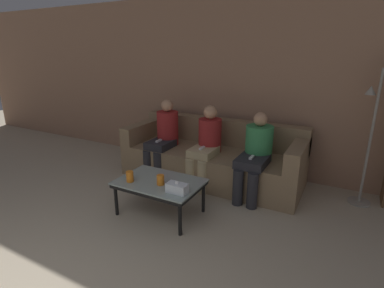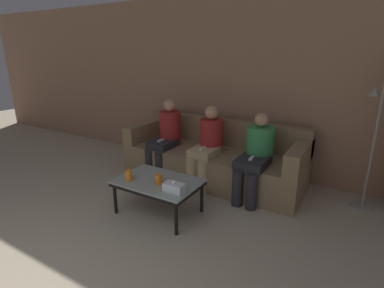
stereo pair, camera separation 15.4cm
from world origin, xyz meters
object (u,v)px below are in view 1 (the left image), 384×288
Objects in this scene: standing_lamp at (375,124)px; tissue_box at (177,188)px; cup_near_left at (130,177)px; coffee_table at (160,184)px; seated_person_mid_right at (256,152)px; seated_person_mid_left at (206,143)px; seated_person_left_end at (164,136)px; cup_near_right at (161,180)px; couch at (212,158)px.

tissue_box is at bearing -138.48° from standing_lamp.
coffee_table is at bearing 30.20° from cup_near_left.
standing_lamp is 1.38m from seated_person_mid_right.
cup_near_left is at bearing -108.57° from seated_person_mid_left.
seated_person_left_end is at bearing 128.56° from tissue_box.
tissue_box is 0.13× the size of standing_lamp.
tissue_box is at bearing -16.95° from cup_near_right.
cup_near_right is 0.10× the size of seated_person_mid_left.
seated_person_mid_left is at bearing 71.43° from cup_near_left.
tissue_box is 1.23m from seated_person_mid_right.
seated_person_mid_left is at bearing 100.73° from tissue_box.
standing_lamp is 2.70m from seated_person_left_end.
couch is at bearing 88.08° from cup_near_right.
standing_lamp reaches higher than seated_person_mid_right.
cup_near_right is at bearing -48.20° from coffee_table.
cup_near_right is at bearing 163.05° from tissue_box.
seated_person_mid_left is (0.00, -0.21, 0.29)m from couch.
couch is at bearing 85.02° from coffee_table.
cup_near_left is at bearing -178.41° from tissue_box.
seated_person_mid_left is at bearing 87.69° from cup_near_right.
standing_lamp is (1.94, 0.18, 0.70)m from couch.
seated_person_mid_right reaches higher than couch.
coffee_table is 1.28m from seated_person_mid_right.
tissue_box is at bearing -51.44° from seated_person_left_end.
cup_near_left is 1.08× the size of cup_near_right.
tissue_box is (0.61, 0.02, -0.01)m from cup_near_left.
couch is 0.36m from seated_person_mid_left.
cup_near_left is (-0.28, -0.17, 0.10)m from coffee_table.
coffee_table is 7.86× the size of cup_near_left.
coffee_table is 0.86× the size of seated_person_mid_left.
cup_near_left is 0.11× the size of seated_person_mid_right.
standing_lamp reaches higher than coffee_table.
couch reaches higher than cup_near_left.
tissue_box is 0.20× the size of seated_person_left_end.
cup_near_right is (0.06, -0.07, 0.10)m from coffee_table.
cup_near_left reaches higher than coffee_table.
coffee_table is 1.02m from seated_person_mid_left.
seated_person_mid_left reaches higher than cup_near_left.
coffee_table is 0.13m from cup_near_right.
couch is at bearing -174.82° from standing_lamp.
seated_person_mid_right reaches higher than tissue_box.
standing_lamp is at bearing 17.89° from seated_person_mid_right.
seated_person_left_end is (-0.70, -0.21, 0.30)m from couch.
seated_person_mid_right is (0.48, 1.13, 0.13)m from tissue_box.
seated_person_mid_left reaches higher than cup_near_right.
cup_near_right is at bearing -92.31° from seated_person_mid_left.
tissue_box reaches higher than cup_near_right.
tissue_box is 1.47m from seated_person_left_end.
seated_person_left_end reaches higher than coffee_table.
seated_person_mid_left is (-1.94, -0.39, -0.41)m from standing_lamp.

